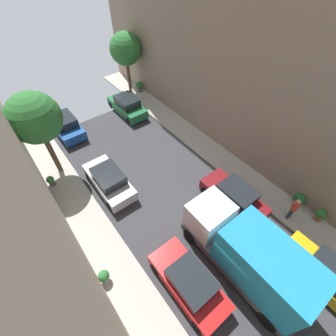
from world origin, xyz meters
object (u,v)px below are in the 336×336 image
parked_car_left_2 (189,282)px  pedestrian (294,208)px  parked_car_right_1 (326,275)px  parked_car_right_2 (234,197)px  parked_car_left_4 (66,125)px  potted_plant_4 (51,181)px  potted_plant_0 (104,276)px  delivery_truck (249,255)px  street_tree_1 (125,49)px  potted_plant_3 (139,86)px  potted_plant_1 (320,215)px  potted_plant_2 (299,200)px  parked_car_left_3 (109,180)px  street_tree_0 (35,118)px  parked_car_right_3 (127,106)px

parked_car_left_2 → pedestrian: size_ratio=2.44×
parked_car_right_1 → parked_car_right_2: (0.00, 5.76, 0.00)m
parked_car_left_4 → potted_plant_4: parked_car_left_4 is taller
parked_car_right_1 → potted_plant_0: 10.67m
delivery_truck → street_tree_1: bearing=75.4°
potted_plant_0 → potted_plant_3: bearing=51.3°
potted_plant_1 → potted_plant_3: (-0.17, 18.72, -0.01)m
potted_plant_2 → potted_plant_1: bearing=-89.6°
potted_plant_0 → potted_plant_2: (11.43, -3.29, 0.05)m
parked_car_left_3 → potted_plant_0: bearing=-120.9°
parked_car_left_2 → pedestrian: pedestrian is taller
potted_plant_2 → parked_car_left_2: bearing=176.3°
pedestrian → potted_plant_1: size_ratio=1.90×
parked_car_left_3 → parked_car_left_4: size_ratio=1.00×
parked_car_left_2 → delivery_truck: (2.70, -0.99, 1.07)m
street_tree_1 → pedestrian: bearing=-90.9°
street_tree_0 → potted_plant_0: (-0.95, -8.52, -3.92)m
parked_car_left_3 → delivery_truck: delivery_truck is taller
parked_car_left_2 → parked_car_right_1: (5.40, -3.77, 0.00)m
parked_car_left_3 → delivery_truck: 9.28m
pedestrian → potted_plant_4: size_ratio=2.25×
parked_car_left_2 → potted_plant_4: size_ratio=5.50×
parked_car_left_3 → parked_car_right_3: bearing=51.0°
parked_car_right_2 → parked_car_right_1: bearing=-90.0°
parked_car_right_2 → potted_plant_1: parked_car_right_2 is taller
parked_car_left_4 → potted_plant_1: (8.40, -17.05, -0.05)m
parked_car_left_2 → parked_car_left_3: 7.82m
parked_car_left_2 → parked_car_left_4: (0.00, 15.16, 0.00)m
street_tree_0 → potted_plant_3: 12.34m
parked_car_right_3 → street_tree_0: bearing=-156.7°
parked_car_left_3 → parked_car_right_2: size_ratio=1.00×
parked_car_left_3 → parked_car_right_3: 8.58m
potted_plant_2 → potted_plant_0: bearing=163.9°
pedestrian → street_tree_1: (0.28, 18.17, 3.11)m
street_tree_0 → potted_plant_1: size_ratio=6.52×
potted_plant_2 → potted_plant_4: potted_plant_2 is taller
parked_car_right_2 → potted_plant_0: bearing=174.8°
parked_car_left_3 → delivery_truck: (2.70, -8.82, 1.07)m
potted_plant_1 → potted_plant_3: bearing=90.5°
parked_car_right_1 → potted_plant_0: bearing=142.3°
parked_car_right_3 → potted_plant_4: parked_car_right_3 is taller
parked_car_right_3 → street_tree_1: street_tree_1 is taller
parked_car_left_2 → potted_plant_1: size_ratio=4.63×
parked_car_right_3 → street_tree_0: street_tree_0 is taller
parked_car_right_3 → potted_plant_1: bearing=-79.6°
pedestrian → parked_car_left_3: bearing=130.1°
parked_car_left_4 → parked_car_right_3: size_ratio=1.00×
street_tree_1 → parked_car_right_2: bearing=-97.8°
potted_plant_4 → street_tree_1: bearing=34.2°
street_tree_0 → parked_car_left_2: bearing=-79.5°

